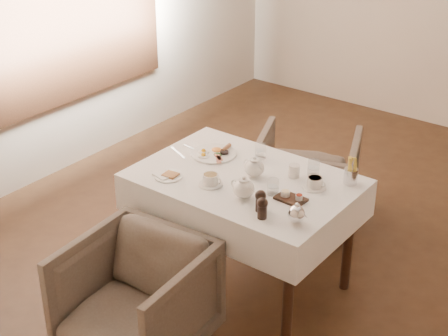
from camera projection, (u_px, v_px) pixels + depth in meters
table at (244, 195)px, 4.09m from camera, size 1.28×0.88×0.75m
armchair_near at (136, 299)px, 3.70m from camera, size 0.75×0.77×0.65m
armchair_far at (306, 177)px, 4.94m from camera, size 0.92×0.93×0.66m
breakfast_plate at (214, 153)px, 4.30m from camera, size 0.29×0.29×0.04m
side_plate at (167, 176)px, 4.03m from camera, size 0.17×0.16×0.02m
teapot_centre at (254, 166)px, 4.02m from camera, size 0.18×0.16×0.13m
teapot_front at (244, 187)px, 3.79m from camera, size 0.17×0.14×0.13m
creamer at (294, 171)px, 4.02m from camera, size 0.07×0.07×0.08m
teacup_near at (211, 180)px, 3.93m from camera, size 0.14×0.14×0.07m
teacup_far at (315, 183)px, 3.90m from camera, size 0.14×0.14×0.07m
glass_left at (261, 151)px, 4.24m from camera, size 0.09×0.09×0.09m
glass_mid at (273, 187)px, 3.83m from camera, size 0.09×0.09×0.09m
glass_right at (313, 168)px, 4.03m from camera, size 0.08×0.08×0.10m
condiment_board at (291, 198)px, 3.79m from camera, size 0.17×0.12×0.04m
pepper_mill_left at (260, 201)px, 3.66m from camera, size 0.07×0.07×0.13m
pepper_mill_right at (262, 208)px, 3.60m from camera, size 0.08×0.08×0.12m
silver_pot at (297, 213)px, 3.55m from camera, size 0.13×0.11×0.12m
fries_cup at (351, 172)px, 3.93m from camera, size 0.08×0.08×0.17m
cutlery_fork at (195, 150)px, 4.36m from camera, size 0.21×0.04×0.00m
cutlery_knife at (178, 153)px, 4.32m from camera, size 0.18×0.09×0.00m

